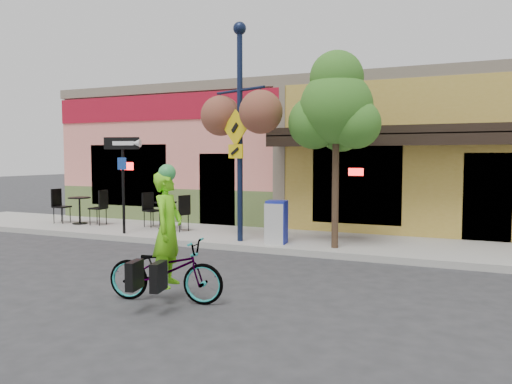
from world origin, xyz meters
TOP-DOWN VIEW (x-y plane):
  - ground at (0.00, 0.00)m, footprint 90.00×90.00m
  - sidewalk at (0.00, 2.00)m, footprint 24.00×3.00m
  - curb at (0.00, 0.55)m, footprint 24.00×0.12m
  - building at (0.00, 7.50)m, footprint 18.20×8.20m
  - bicycle at (-0.17, -3.61)m, footprint 1.91×0.95m
  - cyclist_rider at (-0.12, -3.61)m, footprint 0.52×0.69m
  - lamp_post at (-1.11, 1.03)m, footprint 1.81×1.28m
  - one_way_sign at (-4.48, 0.88)m, footprint 1.01×0.46m
  - cafe_set_left at (-6.95, 1.89)m, footprint 1.84×1.01m
  - cafe_set_right at (-3.93, 2.03)m, footprint 1.87×1.33m
  - newspaper_box_blue at (-0.17, 1.07)m, footprint 0.50×0.45m
  - newspaper_box_grey at (-0.21, 1.04)m, footprint 0.52×0.49m
  - street_tree at (1.24, 1.04)m, footprint 2.07×2.07m

SIDE VIEW (x-z plane):
  - ground at x=0.00m, z-range 0.00..0.00m
  - sidewalk at x=0.00m, z-range 0.00..0.15m
  - curb at x=0.00m, z-range 0.00..0.15m
  - bicycle at x=-0.17m, z-range 0.00..0.96m
  - newspaper_box_grey at x=-0.21m, z-range 0.15..1.11m
  - cafe_set_right at x=-3.93m, z-range 0.15..1.17m
  - newspaper_box_blue at x=-0.17m, z-range 0.15..1.17m
  - cafe_set_left at x=-6.95m, z-range 0.15..1.22m
  - cyclist_rider at x=-0.12m, z-range 0.00..1.73m
  - one_way_sign at x=-4.48m, z-range 0.15..2.72m
  - building at x=0.00m, z-range 0.00..4.50m
  - street_tree at x=1.24m, z-range 0.15..4.59m
  - lamp_post at x=-1.11m, z-range 0.15..5.41m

